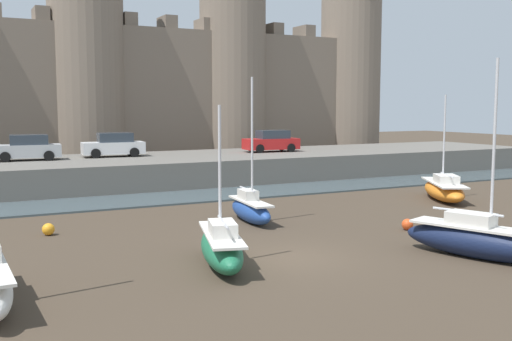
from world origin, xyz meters
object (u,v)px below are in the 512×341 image
sailboat_midflat_left (221,247)px  car_quay_centre_east (27,148)px  sailboat_near_channel_right (481,240)px  sailboat_foreground_left (250,209)px  mooring_buoy_near_shore (48,229)px  car_quay_west (271,141)px  sailboat_midflat_right (444,189)px  mooring_buoy_mid_mud (407,224)px  car_quay_east (114,145)px

sailboat_midflat_left → car_quay_centre_east: (-3.43, 22.76, 1.90)m
sailboat_near_channel_right → sailboat_foreground_left: sailboat_near_channel_right is taller
mooring_buoy_near_shore → car_quay_west: 23.47m
sailboat_near_channel_right → car_quay_centre_east: sailboat_near_channel_right is taller
sailboat_near_channel_right → sailboat_foreground_left: bearing=113.8°
car_quay_west → car_quay_centre_east: 17.25m
sailboat_midflat_left → car_quay_centre_east: size_ratio=1.24×
sailboat_midflat_right → car_quay_centre_east: bearing=141.8°
sailboat_near_channel_right → sailboat_foreground_left: (-4.13, 9.38, -0.04)m
sailboat_midflat_left → mooring_buoy_near_shore: sailboat_midflat_left is taller
sailboat_near_channel_right → car_quay_centre_east: bearing=114.4°
mooring_buoy_mid_mud → car_quay_west: bearing=77.5°
car_quay_centre_east → mooring_buoy_near_shore: bearing=-93.4°
mooring_buoy_near_shore → car_quay_west: bearing=39.0°
car_quay_west → sailboat_foreground_left: bearing=-121.3°
car_quay_east → car_quay_centre_east: 5.56m
sailboat_midflat_right → sailboat_midflat_left: 17.98m
sailboat_foreground_left → sailboat_midflat_right: sailboat_foreground_left is taller
sailboat_near_channel_right → car_quay_centre_east: (-11.72, 25.87, 1.89)m
car_quay_east → car_quay_west: same height
sailboat_near_channel_right → sailboat_midflat_right: 13.09m
sailboat_midflat_right → mooring_buoy_mid_mud: size_ratio=12.03×
car_quay_centre_east → sailboat_near_channel_right: bearing=-65.6°
sailboat_foreground_left → mooring_buoy_mid_mud: 6.87m
sailboat_midflat_right → car_quay_centre_east: sailboat_midflat_right is taller
sailboat_near_channel_right → car_quay_east: (-6.17, 26.18, 1.89)m
mooring_buoy_mid_mud → car_quay_centre_east: bearing=121.0°
mooring_buoy_mid_mud → car_quay_east: size_ratio=0.11×
sailboat_foreground_left → sailboat_midflat_left: (-4.16, -6.27, 0.03)m
sailboat_foreground_left → sailboat_midflat_right: 12.40m
sailboat_near_channel_right → mooring_buoy_mid_mud: sailboat_near_channel_right is taller
sailboat_foreground_left → car_quay_west: 18.66m
sailboat_midflat_right → mooring_buoy_mid_mud: bearing=-143.5°
car_quay_east → car_quay_centre_east: same height
sailboat_midflat_right → sailboat_midflat_left: sailboat_midflat_right is taller
sailboat_midflat_right → sailboat_midflat_left: bearing=-156.9°
sailboat_foreground_left → car_quay_west: (9.65, 15.86, 1.93)m
sailboat_near_channel_right → car_quay_west: size_ratio=1.60×
mooring_buoy_near_shore → mooring_buoy_mid_mud: bearing=-22.9°
mooring_buoy_near_shore → car_quay_centre_east: 15.52m
mooring_buoy_mid_mud → car_quay_centre_east: (-12.69, 21.07, 2.30)m
car_quay_west → car_quay_centre_east: bearing=177.9°
sailboat_near_channel_right → car_quay_east: bearing=103.3°
sailboat_foreground_left → mooring_buoy_near_shore: 8.60m
sailboat_midflat_left → car_quay_centre_east: 23.10m
car_quay_east → mooring_buoy_near_shore: bearing=-112.5°
sailboat_midflat_left → car_quay_west: bearing=58.0°
sailboat_near_channel_right → sailboat_midflat_left: sailboat_near_channel_right is taller
sailboat_foreground_left → mooring_buoy_mid_mud: size_ratio=13.38×
mooring_buoy_near_shore → car_quay_centre_east: bearing=86.6°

